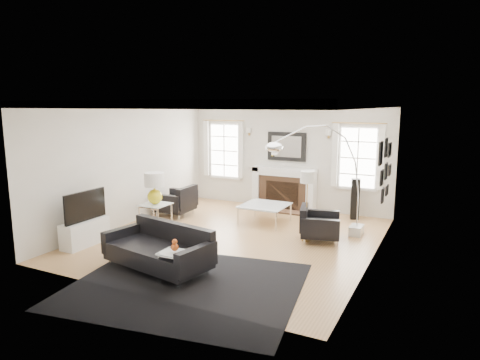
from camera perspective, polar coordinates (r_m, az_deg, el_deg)
The scene contains 25 objects.
floor at distance 8.95m, azimuth -0.64°, elevation -7.77°, with size 6.00×6.00×0.00m, color #A77746.
back_wall at distance 11.35m, azimuth 6.29°, elevation 3.22°, with size 5.50×0.04×2.80m, color silver.
front_wall at distance 6.16m, azimuth -13.55°, elevation -2.81°, with size 5.50×0.04×2.80m, color silver.
left_wall at distance 10.17m, azimuth -14.59°, elevation 2.16°, with size 0.04×6.00×2.80m, color silver.
right_wall at distance 7.78m, azimuth 17.66°, elevation -0.35°, with size 0.04×6.00×2.80m, color silver.
ceiling at distance 8.52m, azimuth -0.68°, elevation 10.46°, with size 5.50×6.00×0.02m, color white.
crown_molding at distance 8.52m, azimuth -0.68°, elevation 10.05°, with size 5.50×6.00×0.12m, color white.
fireplace at distance 11.29m, azimuth 5.84°, elevation -1.21°, with size 1.70×0.69×1.11m.
mantel_mirror at distance 11.28m, azimuth 6.23°, elevation 4.46°, with size 1.05×0.07×0.75m.
window_left at distance 12.06m, azimuth -2.08°, elevation 3.96°, with size 1.24×0.15×1.62m.
window_right at distance 10.80m, azimuth 15.45°, elevation 2.88°, with size 1.24×0.15×1.62m.
gallery_wall at distance 9.03m, azimuth 18.81°, elevation 1.84°, with size 0.04×1.73×1.29m.
tv_unit at distance 8.98m, azimuth -19.95°, elevation -6.15°, with size 0.35×1.00×1.09m.
area_rug at distance 6.79m, azimuth -7.19°, elevation -13.77°, with size 3.42×2.85×0.01m, color black.
sofa at distance 7.37m, azimuth -10.53°, elevation -9.17°, with size 2.02×1.19×0.62m.
armchair_left at distance 10.75m, azimuth -8.40°, elevation -2.91°, with size 0.85×0.94×0.62m.
armchair_right at distance 8.86m, azimuth 10.31°, elevation -5.95°, with size 0.95×1.02×0.58m.
coffee_table at distance 9.93m, azimuth 3.34°, elevation -3.48°, with size 1.01×1.01×0.45m.
side_table_left at distance 9.41m, azimuth -11.23°, elevation -3.81°, with size 0.57×0.57×0.63m.
nesting_table at distance 6.76m, azimuth -8.65°, elevation -10.40°, with size 0.46×0.39×0.51m.
gourd_lamp at distance 9.30m, azimuth -11.33°, elevation -0.79°, with size 0.43×0.43×0.68m.
orange_vase at distance 6.68m, azimuth -8.70°, elevation -8.65°, with size 0.12×0.12×0.19m.
arc_floor_lamp at distance 8.79m, azimuth 10.31°, elevation 0.54°, with size 1.71×1.59×2.43m.
stick_floor_lamp at distance 8.61m, azimuth 8.98°, elevation -0.09°, with size 0.29×0.29×1.43m.
speaker_tower at distance 10.66m, azimuth 15.09°, elevation -2.46°, with size 0.20×0.20×0.99m, color black.
Camera 1 is at (3.90, -7.58, 2.75)m, focal length 32.00 mm.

